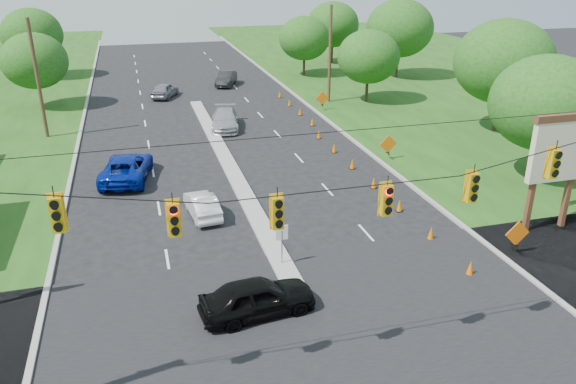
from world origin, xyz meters
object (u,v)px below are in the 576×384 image
object	(u,v)px
black_sedan	(258,297)
blue_pickup	(127,168)
white_sedan	(202,205)
pylon_sign	(559,154)

from	to	relation	value
black_sedan	blue_pickup	distance (m)	17.05
black_sedan	white_sedan	distance (m)	9.78
pylon_sign	black_sedan	size ratio (longest dim) A/B	1.34
pylon_sign	blue_pickup	xyz separation A→B (m)	(-20.92, 12.83, -3.20)
pylon_sign	blue_pickup	bearing A→B (deg)	148.47
pylon_sign	blue_pickup	size ratio (longest dim) A/B	1.06
black_sedan	white_sedan	bearing A→B (deg)	-1.60
black_sedan	white_sedan	size ratio (longest dim) A/B	1.19
blue_pickup	pylon_sign	bearing A→B (deg)	159.41
white_sedan	black_sedan	bearing A→B (deg)	88.94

